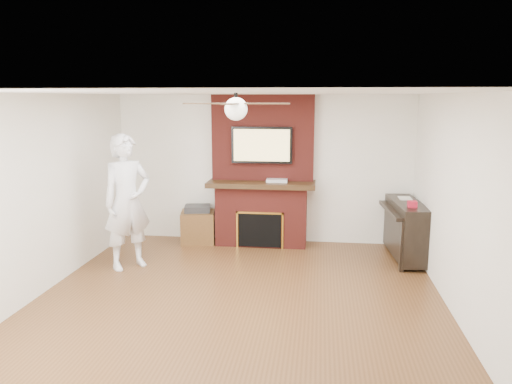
# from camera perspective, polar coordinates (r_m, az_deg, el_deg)

# --- Properties ---
(room_shell) EXTENTS (5.36, 5.86, 2.86)m
(room_shell) POSITION_cam_1_polar(r_m,az_deg,el_deg) (5.83, -2.22, -1.11)
(room_shell) COLOR #533118
(room_shell) RESTS_ON ground
(fireplace) EXTENTS (1.78, 0.64, 2.50)m
(fireplace) POSITION_cam_1_polar(r_m,az_deg,el_deg) (8.35, 0.69, 0.72)
(fireplace) COLOR maroon
(fireplace) RESTS_ON ground
(tv) EXTENTS (1.00, 0.08, 0.60)m
(tv) POSITION_cam_1_polar(r_m,az_deg,el_deg) (8.22, 0.66, 5.38)
(tv) COLOR black
(tv) RESTS_ON fireplace
(ceiling_fan) EXTENTS (1.21, 1.21, 0.31)m
(ceiling_fan) POSITION_cam_1_polar(r_m,az_deg,el_deg) (5.70, -2.30, 9.58)
(ceiling_fan) COLOR black
(ceiling_fan) RESTS_ON room_shell
(person) EXTENTS (0.84, 0.85, 1.95)m
(person) POSITION_cam_1_polar(r_m,az_deg,el_deg) (7.38, -14.49, -1.11)
(person) COLOR white
(person) RESTS_ON ground
(side_table) EXTENTS (0.65, 0.65, 0.64)m
(side_table) POSITION_cam_1_polar(r_m,az_deg,el_deg) (8.63, -6.66, -3.78)
(side_table) COLOR #553618
(side_table) RESTS_ON ground
(piano) EXTENTS (0.60, 1.39, 0.98)m
(piano) POSITION_cam_1_polar(r_m,az_deg,el_deg) (7.98, 16.75, -4.01)
(piano) COLOR black
(piano) RESTS_ON ground
(cable_box) EXTENTS (0.35, 0.21, 0.05)m
(cable_box) POSITION_cam_1_polar(r_m,az_deg,el_deg) (8.21, 2.40, 1.32)
(cable_box) COLOR silver
(cable_box) RESTS_ON fireplace
(candle_orange) EXTENTS (0.06, 0.06, 0.14)m
(candle_orange) POSITION_cam_1_polar(r_m,az_deg,el_deg) (8.33, -0.11, -5.85)
(candle_orange) COLOR gold
(candle_orange) RESTS_ON ground
(candle_green) EXTENTS (0.08, 0.08, 0.09)m
(candle_green) POSITION_cam_1_polar(r_m,az_deg,el_deg) (8.36, 0.84, -5.95)
(candle_green) COLOR #3B7D32
(candle_green) RESTS_ON ground
(candle_cream) EXTENTS (0.08, 0.08, 0.10)m
(candle_cream) POSITION_cam_1_polar(r_m,az_deg,el_deg) (8.34, 1.21, -5.97)
(candle_cream) COLOR beige
(candle_cream) RESTS_ON ground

